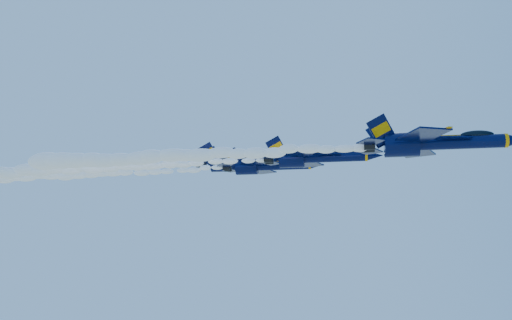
% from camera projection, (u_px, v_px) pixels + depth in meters
% --- Properties ---
extents(jet_lead, '(19.91, 16.33, 7.40)m').
position_uv_depth(jet_lead, '(434.00, 143.00, 70.94)').
color(jet_lead, black).
extents(smoke_trail_jet_lead, '(45.30, 2.54, 2.28)m').
position_uv_depth(smoke_trail_jet_lead, '(192.00, 155.00, 75.78)').
color(smoke_trail_jet_lead, white).
extents(jet_second, '(16.62, 13.64, 6.18)m').
position_uv_depth(jet_second, '(315.00, 157.00, 80.16)').
color(jet_second, black).
extents(smoke_trail_jet_second, '(45.30, 2.12, 1.91)m').
position_uv_depth(smoke_trail_jet_second, '(115.00, 167.00, 84.79)').
color(smoke_trail_jet_second, white).
extents(jet_third, '(16.33, 13.39, 6.07)m').
position_uv_depth(jet_third, '(267.00, 166.00, 91.74)').
color(jet_third, black).
extents(smoke_trail_jet_third, '(45.30, 2.08, 1.87)m').
position_uv_depth(smoke_trail_jet_third, '(94.00, 174.00, 96.35)').
color(smoke_trail_jet_third, white).
extents(jet_fourth, '(19.53, 16.02, 7.26)m').
position_uv_depth(jet_fourth, '(245.00, 162.00, 101.00)').
color(jet_fourth, black).
extents(smoke_trail_jet_fourth, '(45.30, 2.49, 2.24)m').
position_uv_depth(smoke_trail_jet_fourth, '(81.00, 170.00, 105.82)').
color(smoke_trail_jet_fourth, white).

